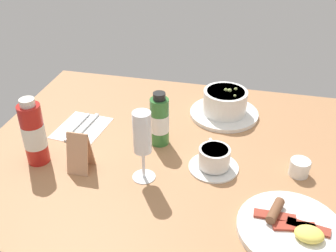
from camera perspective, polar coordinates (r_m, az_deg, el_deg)
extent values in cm
cube|color=#A8754C|center=(111.76, 1.81, -4.26)|extent=(110.00, 84.00, 3.00)
cylinder|color=white|center=(128.13, 7.91, 1.77)|extent=(21.36, 21.36, 1.20)
cylinder|color=white|center=(126.05, 8.06, 3.43)|extent=(13.52, 13.52, 7.29)
cylinder|color=beige|center=(124.71, 8.15, 4.57)|extent=(11.63, 11.63, 1.60)
sphere|color=#8D9E56|center=(124.58, 8.69, 4.96)|extent=(1.36, 1.36, 1.36)
sphere|color=#8D9E56|center=(124.81, 8.17, 5.06)|extent=(1.16, 1.16, 1.16)
sphere|color=#8D9E56|center=(121.78, 9.42, 4.22)|extent=(0.89, 0.89, 0.89)
sphere|color=#8D9E56|center=(125.73, 9.55, 5.15)|extent=(1.10, 1.10, 1.10)
cube|color=white|center=(123.37, -12.10, -0.24)|extent=(15.00, 17.33, 0.30)
cube|color=silver|center=(123.46, -11.43, 0.09)|extent=(2.61, 14.05, 0.50)
cube|color=silver|center=(117.62, -12.89, -1.88)|extent=(2.55, 3.80, 0.40)
cube|color=silver|center=(124.55, -12.61, 0.25)|extent=(2.31, 13.03, 0.50)
ellipsoid|color=silver|center=(119.32, -13.96, -1.47)|extent=(2.40, 4.00, 0.60)
cylinder|color=white|center=(105.51, 6.46, -5.70)|extent=(12.98, 12.98, 0.90)
cylinder|color=white|center=(103.71, 6.56, -4.40)|extent=(8.09, 8.09, 5.05)
cylinder|color=#381F13|center=(102.52, 6.63, -3.49)|extent=(6.88, 6.88, 1.00)
torus|color=white|center=(107.54, 6.00, -2.70)|extent=(1.97, 3.66, 3.60)
cylinder|color=white|center=(106.97, 18.08, -5.61)|extent=(5.01, 5.01, 4.26)
cone|color=white|center=(106.08, 19.42, -5.15)|extent=(2.58, 2.07, 2.37)
cylinder|color=white|center=(102.29, -3.42, -7.11)|extent=(5.87, 5.87, 0.40)
cylinder|color=white|center=(99.76, -3.49, -5.31)|extent=(0.80, 0.80, 7.74)
cylinder|color=white|center=(94.44, -3.67, -0.88)|extent=(4.44, 4.44, 10.65)
cylinder|color=#E7F1B6|center=(95.32, -3.64, -1.69)|extent=(3.64, 3.64, 6.39)
cylinder|color=#B21E19|center=(108.27, -18.43, -1.12)|extent=(5.78, 5.78, 16.78)
cylinder|color=silver|center=(108.45, -18.40, -1.26)|extent=(5.89, 5.89, 6.37)
cylinder|color=silver|center=(103.72, -19.30, 3.17)|extent=(3.76, 3.76, 1.78)
cylinder|color=#337233|center=(110.69, -1.20, 0.62)|extent=(5.21, 5.21, 13.87)
cylinder|color=white|center=(110.83, -1.20, 0.50)|extent=(5.31, 5.31, 5.27)
cylinder|color=black|center=(106.76, -1.25, 4.23)|extent=(3.39, 3.39, 1.90)
cylinder|color=white|center=(92.22, 16.91, -13.77)|extent=(22.81, 22.81, 1.40)
cube|color=#953828|center=(92.31, 19.23, -13.37)|extent=(9.29, 4.05, 0.60)
cube|color=#9B3828|center=(92.70, 14.84, -12.19)|extent=(9.01, 2.44, 0.60)
cube|color=#A53828|center=(91.57, 17.40, -13.39)|extent=(9.29, 4.01, 0.60)
cylinder|color=brown|center=(92.61, 14.92, -11.49)|extent=(4.16, 7.34, 2.20)
ellipsoid|color=#F2D859|center=(89.94, 19.33, -14.24)|extent=(6.00, 4.80, 2.40)
cube|color=tan|center=(103.07, -12.71, -3.94)|extent=(5.54, 3.06, 11.03)
cube|color=tan|center=(105.00, -12.12, -3.10)|extent=(5.54, 3.06, 11.03)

